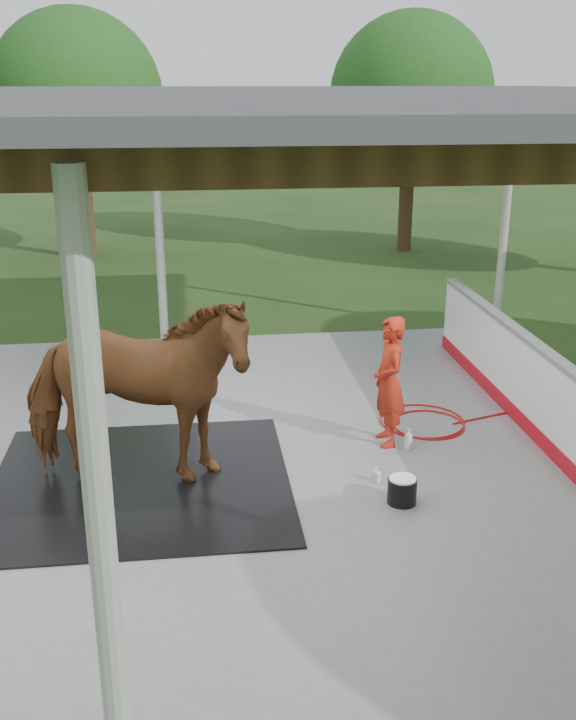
{
  "coord_description": "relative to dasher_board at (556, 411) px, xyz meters",
  "views": [
    {
      "loc": [
        0.47,
        -8.08,
        4.22
      ],
      "look_at": [
        1.48,
        0.01,
        1.35
      ],
      "focal_mm": 40.0,
      "sensor_mm": 36.0,
      "label": 1
    }
  ],
  "objects": [
    {
      "name": "ground",
      "position": [
        -4.6,
        0.0,
        -0.59
      ],
      "size": [
        100.0,
        100.0,
        0.0
      ],
      "primitive_type": "plane",
      "color": "#1E3814"
    },
    {
      "name": "concrete_slab",
      "position": [
        -4.6,
        0.0,
        -0.57
      ],
      "size": [
        12.0,
        10.0,
        0.05
      ],
      "primitive_type": "cube",
      "color": "slate",
      "rests_on": "ground"
    },
    {
      "name": "pavilion_structure",
      "position": [
        -4.6,
        -0.0,
        3.37
      ],
      "size": [
        12.6,
        10.6,
        4.05
      ],
      "color": "beige",
      "rests_on": "ground"
    },
    {
      "name": "dasher_board",
      "position": [
        0.0,
        0.0,
        0.0
      ],
      "size": [
        0.16,
        8.0,
        1.15
      ],
      "color": "#AE0E18",
      "rests_on": "concrete_slab"
    },
    {
      "name": "tree_belt",
      "position": [
        -4.3,
        0.9,
        3.2
      ],
      "size": [
        28.0,
        28.0,
        5.8
      ],
      "color": "#382314",
      "rests_on": "ground"
    },
    {
      "name": "rubber_mat",
      "position": [
        -4.76,
        -0.16,
        -0.53
      ],
      "size": [
        3.21,
        3.01,
        0.02
      ],
      "primitive_type": "cube",
      "color": "black",
      "rests_on": "concrete_slab"
    },
    {
      "name": "horse",
      "position": [
        -4.76,
        -0.16,
        0.54
      ],
      "size": [
        2.63,
        1.48,
        2.11
      ],
      "primitive_type": "imported",
      "rotation": [
        0.0,
        0.0,
        1.43
      ],
      "color": "brown",
      "rests_on": "rubber_mat"
    },
    {
      "name": "handler",
      "position": [
        -1.86,
        0.53,
        0.25
      ],
      "size": [
        0.41,
        0.59,
        1.58
      ],
      "primitive_type": "imported",
      "rotation": [
        0.0,
        0.0,
        -1.52
      ],
      "color": "#A92212",
      "rests_on": "concrete_slab"
    },
    {
      "name": "wash_bucket",
      "position": [
        -2.05,
        -0.92,
        -0.4
      ],
      "size": [
        0.3,
        0.3,
        0.28
      ],
      "color": "black",
      "rests_on": "concrete_slab"
    },
    {
      "name": "soap_bottle_a",
      "position": [
        -1.65,
        0.31,
        -0.41
      ],
      "size": [
        0.14,
        0.14,
        0.27
      ],
      "primitive_type": "imported",
      "rotation": [
        0.0,
        0.0,
        0.4
      ],
      "color": "silver",
      "rests_on": "concrete_slab"
    },
    {
      "name": "soap_bottle_b",
      "position": [
        -2.2,
        -0.43,
        -0.45
      ],
      "size": [
        0.11,
        0.11,
        0.18
      ],
      "primitive_type": "imported",
      "rotation": [
        0.0,
        0.0,
        -0.77
      ],
      "color": "#338CD8",
      "rests_on": "concrete_slab"
    },
    {
      "name": "hose_coil",
      "position": [
        -1.22,
        1.03,
        -0.53
      ],
      "size": [
        2.17,
        1.14,
        0.02
      ],
      "color": "#B80E0D",
      "rests_on": "concrete_slab"
    }
  ]
}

